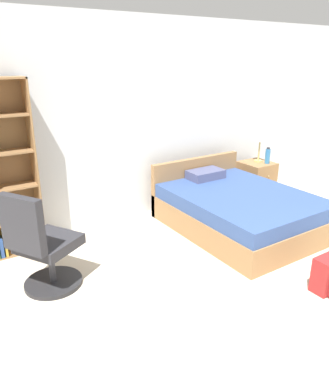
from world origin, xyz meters
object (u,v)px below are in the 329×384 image
nightstand (256,179)px  water_bottle (268,156)px  bed (236,209)px  table_lamp (260,137)px  office_chair (42,247)px

nightstand → water_bottle: water_bottle is taller
bed → table_lamp: 1.55m
bed → nightstand: bearing=33.2°
office_chair → table_lamp: bearing=12.7°
nightstand → table_lamp: (0.05, 0.04, 0.67)m
nightstand → bed: bearing=-146.8°
bed → nightstand: size_ratio=3.54×
table_lamp → nightstand: bearing=-144.6°
nightstand → table_lamp: size_ratio=1.08×
nightstand → office_chair: bearing=-167.6°
table_lamp → water_bottle: (0.03, -0.15, -0.28)m
office_chair → nightstand: 3.68m
bed → water_bottle: (1.19, 0.61, 0.40)m
bed → table_lamp: size_ratio=3.83×
bed → nightstand: (1.11, 0.73, 0.01)m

